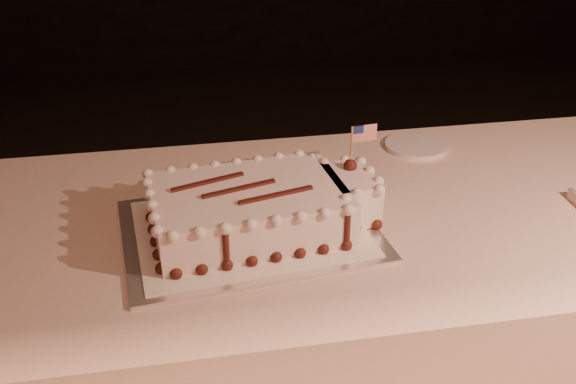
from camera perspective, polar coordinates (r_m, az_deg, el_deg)
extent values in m
cube|color=beige|center=(1.65, 9.65, -12.40)|extent=(2.40, 0.80, 0.75)
cube|color=white|center=(1.32, -3.44, -3.39)|extent=(0.54, 0.43, 0.01)
cube|color=white|center=(1.31, -3.44, -3.21)|extent=(0.49, 0.39, 0.00)
cube|color=white|center=(1.29, -3.50, -1.47)|extent=(0.40, 0.29, 0.09)
cube|color=white|center=(1.35, 5.51, -0.16)|extent=(0.11, 0.15, 0.09)
sphere|color=#511C14|center=(1.18, -9.93, -7.16)|extent=(0.02, 0.02, 0.02)
sphere|color=#511C14|center=(1.19, -7.68, -6.83)|extent=(0.02, 0.02, 0.02)
sphere|color=#511C14|center=(1.19, -5.45, -6.49)|extent=(0.02, 0.02, 0.02)
sphere|color=#511C14|center=(1.20, -3.24, -6.14)|extent=(0.02, 0.02, 0.02)
sphere|color=#511C14|center=(1.21, -1.07, -5.79)|extent=(0.02, 0.02, 0.02)
sphere|color=#511C14|center=(1.22, 1.06, -5.44)|extent=(0.02, 0.02, 0.02)
sphere|color=#511C14|center=(1.23, 3.16, -5.09)|extent=(0.02, 0.02, 0.02)
sphere|color=#511C14|center=(1.25, 5.20, -4.74)|extent=(0.02, 0.02, 0.02)
sphere|color=#511C14|center=(1.28, 4.97, -3.77)|extent=(0.02, 0.02, 0.02)
sphere|color=#511C14|center=(1.30, 5.99, -3.19)|extent=(0.02, 0.02, 0.02)
sphere|color=#511C14|center=(1.32, 7.88, -2.88)|extent=(0.02, 0.02, 0.02)
sphere|color=#511C14|center=(1.35, 7.80, -2.06)|extent=(0.02, 0.02, 0.02)
sphere|color=#511C14|center=(1.39, 7.04, -1.11)|extent=(0.02, 0.02, 0.02)
sphere|color=#511C14|center=(1.42, 6.32, -0.20)|extent=(0.02, 0.02, 0.02)
sphere|color=#511C14|center=(1.43, 4.94, -0.06)|extent=(0.02, 0.02, 0.02)
sphere|color=#511C14|center=(1.41, 3.16, -0.32)|extent=(0.02, 0.02, 0.02)
sphere|color=#511C14|center=(1.44, 2.23, 0.25)|extent=(0.02, 0.02, 0.02)
sphere|color=#511C14|center=(1.45, 0.97, 0.47)|extent=(0.02, 0.02, 0.02)
sphere|color=#511C14|center=(1.44, -0.82, 0.22)|extent=(0.02, 0.02, 0.02)
sphere|color=#511C14|center=(1.42, -2.64, -0.04)|extent=(0.02, 0.02, 0.02)
sphere|color=#511C14|center=(1.42, -4.48, -0.30)|extent=(0.02, 0.02, 0.02)
sphere|color=#511C14|center=(1.41, -6.35, -0.56)|extent=(0.02, 0.02, 0.02)
sphere|color=#511C14|center=(1.40, -8.23, -0.82)|extent=(0.02, 0.02, 0.02)
sphere|color=#511C14|center=(1.40, -10.12, -1.08)|extent=(0.02, 0.02, 0.02)
sphere|color=#511C14|center=(1.40, -12.03, -1.35)|extent=(0.02, 0.02, 0.02)
sphere|color=#511C14|center=(1.36, -12.08, -2.22)|extent=(0.02, 0.02, 0.02)
sphere|color=#511C14|center=(1.32, -11.88, -3.24)|extent=(0.02, 0.02, 0.02)
sphere|color=#511C14|center=(1.28, -11.66, -4.32)|extent=(0.02, 0.02, 0.02)
sphere|color=#511C14|center=(1.24, -11.44, -5.46)|extent=(0.02, 0.02, 0.02)
sphere|color=#511C14|center=(1.20, -11.19, -6.68)|extent=(0.02, 0.02, 0.02)
sphere|color=white|center=(1.14, -10.27, -3.92)|extent=(0.02, 0.02, 0.02)
sphere|color=white|center=(1.14, -7.94, -3.58)|extent=(0.02, 0.02, 0.02)
sphere|color=white|center=(1.15, -5.63, -3.25)|extent=(0.02, 0.02, 0.02)
sphere|color=white|center=(1.16, -3.35, -2.91)|extent=(0.02, 0.02, 0.02)
sphere|color=white|center=(1.17, -1.11, -2.57)|extent=(0.02, 0.02, 0.02)
sphere|color=white|center=(1.18, 1.10, -2.24)|extent=(0.02, 0.02, 0.02)
sphere|color=white|center=(1.19, 3.26, -1.91)|extent=(0.02, 0.02, 0.02)
sphere|color=white|center=(1.21, 5.37, -1.58)|extent=(0.02, 0.02, 0.02)
sphere|color=white|center=(1.24, 5.13, -0.67)|extent=(0.02, 0.02, 0.02)
sphere|color=white|center=(1.26, 6.17, -0.13)|extent=(0.02, 0.02, 0.02)
sphere|color=white|center=(1.28, 8.12, 0.16)|extent=(0.02, 0.02, 0.02)
sphere|color=white|center=(1.31, 8.03, 0.93)|extent=(0.02, 0.02, 0.02)
sphere|color=white|center=(1.35, 7.24, 1.83)|extent=(0.02, 0.02, 0.02)
sphere|color=white|center=(1.39, 6.50, 2.68)|extent=(0.02, 0.02, 0.02)
sphere|color=white|center=(1.39, 5.07, 2.81)|extent=(0.02, 0.02, 0.02)
sphere|color=white|center=(1.38, 3.24, 2.58)|extent=(0.02, 0.02, 0.02)
sphere|color=white|center=(1.40, 2.30, 3.11)|extent=(0.02, 0.02, 0.02)
sphere|color=white|center=(1.41, 1.00, 3.32)|extent=(0.02, 0.02, 0.02)
sphere|color=white|center=(1.40, -0.85, 3.08)|extent=(0.02, 0.02, 0.02)
sphere|color=white|center=(1.39, -2.71, 2.84)|extent=(0.02, 0.02, 0.02)
sphere|color=white|center=(1.38, -4.61, 2.60)|extent=(0.02, 0.02, 0.02)
sphere|color=white|center=(1.37, -6.53, 2.34)|extent=(0.02, 0.02, 0.02)
sphere|color=white|center=(1.37, -8.46, 2.09)|extent=(0.02, 0.02, 0.02)
sphere|color=white|center=(1.36, -10.41, 1.82)|extent=(0.02, 0.02, 0.02)
sphere|color=white|center=(1.36, -12.37, 1.56)|extent=(0.02, 0.02, 0.02)
sphere|color=white|center=(1.32, -12.43, 0.74)|extent=(0.02, 0.02, 0.02)
sphere|color=white|center=(1.28, -12.23, -0.21)|extent=(0.02, 0.02, 0.02)
sphere|color=white|center=(1.24, -12.02, -1.23)|extent=(0.02, 0.02, 0.02)
sphere|color=white|center=(1.20, -11.80, -2.31)|extent=(0.02, 0.02, 0.02)
sphere|color=white|center=(1.16, -11.56, -3.47)|extent=(0.02, 0.02, 0.02)
cylinder|color=#511C14|center=(1.17, -5.53, -4.97)|extent=(0.01, 0.01, 0.08)
sphere|color=#511C14|center=(1.19, -5.45, -6.41)|extent=(0.02, 0.02, 0.02)
cylinder|color=#511C14|center=(1.23, 5.28, -3.26)|extent=(0.01, 0.01, 0.08)
sphere|color=#511C14|center=(1.25, 5.20, -4.66)|extent=(0.02, 0.02, 0.02)
cylinder|color=#511C14|center=(1.37, 7.14, 0.28)|extent=(0.01, 0.01, 0.08)
sphere|color=#511C14|center=(1.39, 7.05, -1.03)|extent=(0.02, 0.02, 0.02)
cylinder|color=#511C14|center=(1.43, 0.98, 1.81)|extent=(0.01, 0.01, 0.08)
sphere|color=#511C14|center=(1.45, 0.97, 0.54)|extent=(0.02, 0.02, 0.02)
cylinder|color=#511C14|center=(1.39, -8.34, 0.55)|extent=(0.01, 0.01, 0.08)
sphere|color=#511C14|center=(1.40, -8.23, -0.75)|extent=(0.02, 0.02, 0.02)
cylinder|color=#511C14|center=(1.26, -11.83, -2.87)|extent=(0.01, 0.01, 0.08)
sphere|color=#511C14|center=(1.28, -11.67, -4.24)|extent=(0.02, 0.02, 0.02)
cube|color=#511C14|center=(1.29, -7.14, 0.92)|extent=(0.15, 0.06, 0.01)
cube|color=#511C14|center=(1.26, -4.37, 0.32)|extent=(0.15, 0.05, 0.01)
cube|color=#511C14|center=(1.24, -1.05, -0.24)|extent=(0.15, 0.05, 0.01)
sphere|color=#511C14|center=(1.35, 5.56, 2.34)|extent=(0.03, 0.03, 0.03)
cylinder|color=#B4834D|center=(1.33, 5.62, 3.66)|extent=(0.00, 0.00, 0.11)
cube|color=red|center=(1.33, 6.83, 5.21)|extent=(0.05, 0.01, 0.04)
cube|color=navy|center=(1.32, 6.26, 5.53)|extent=(0.02, 0.01, 0.02)
cylinder|color=silver|center=(1.70, 11.29, 4.06)|extent=(0.16, 0.16, 0.01)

